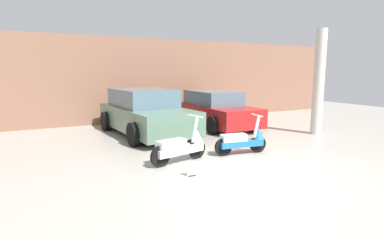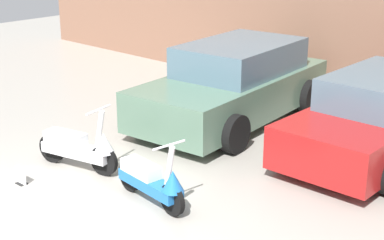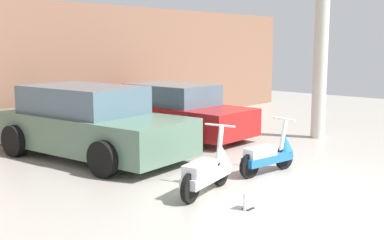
{
  "view_description": "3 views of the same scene",
  "coord_description": "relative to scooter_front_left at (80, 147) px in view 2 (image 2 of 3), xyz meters",
  "views": [
    {
      "loc": [
        -3.67,
        -4.78,
        2.0
      ],
      "look_at": [
        -0.06,
        2.54,
        0.7
      ],
      "focal_mm": 28.0,
      "sensor_mm": 36.0,
      "label": 1
    },
    {
      "loc": [
        5.87,
        -3.73,
        3.62
      ],
      "look_at": [
        -0.02,
        2.65,
        0.65
      ],
      "focal_mm": 55.0,
      "sensor_mm": 36.0,
      "label": 2
    },
    {
      "loc": [
        -6.55,
        -3.54,
        2.31
      ],
      "look_at": [
        -0.01,
        2.43,
        0.91
      ],
      "focal_mm": 45.0,
      "sensor_mm": 36.0,
      "label": 3
    }
  ],
  "objects": [
    {
      "name": "scooter_front_right",
      "position": [
        1.65,
        -0.06,
        -0.02
      ],
      "size": [
        1.39,
        0.5,
        0.97
      ],
      "rotation": [
        0.0,
        0.0,
        -0.12
      ],
      "color": "black",
      "rests_on": "ground_plane"
    },
    {
      "name": "car_rear_left",
      "position": [
        0.23,
        3.41,
        0.33
      ],
      "size": [
        2.41,
        4.46,
        1.46
      ],
      "rotation": [
        0.0,
        0.0,
        -1.47
      ],
      "color": "#51705B",
      "rests_on": "ground_plane"
    },
    {
      "name": "ground_plane",
      "position": [
        0.99,
        -1.19,
        -0.37
      ],
      "size": [
        28.0,
        28.0,
        0.0
      ],
      "primitive_type": "plane",
      "color": "#9E998E"
    },
    {
      "name": "scooter_front_left",
      "position": [
        0.0,
        0.0,
        0.0
      ],
      "size": [
        1.46,
        0.64,
        1.03
      ],
      "rotation": [
        0.0,
        0.0,
        0.23
      ],
      "color": "black",
      "rests_on": "ground_plane"
    },
    {
      "name": "placard_near_left_scooter",
      "position": [
        -0.2,
        -0.92,
        -0.25
      ],
      "size": [
        0.2,
        0.12,
        0.26
      ],
      "rotation": [
        0.0,
        0.0,
        0.01
      ],
      "color": "black",
      "rests_on": "ground_plane"
    },
    {
      "name": "wall_back",
      "position": [
        0.99,
        5.93,
        1.32
      ],
      "size": [
        19.6,
        0.12,
        3.37
      ],
      "primitive_type": "cube",
      "color": "#845B47",
      "rests_on": "ground_plane"
    },
    {
      "name": "car_rear_center",
      "position": [
        3.01,
        3.63,
        0.26
      ],
      "size": [
        1.92,
        3.9,
        1.32
      ],
      "rotation": [
        0.0,
        0.0,
        -1.56
      ],
      "color": "maroon",
      "rests_on": "ground_plane"
    }
  ]
}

